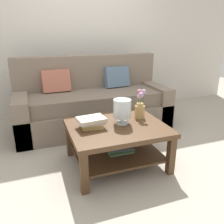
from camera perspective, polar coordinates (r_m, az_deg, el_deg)
ground_plane at (r=2.98m, az=0.06°, el=-8.70°), size 10.00×10.00×0.00m
back_wall at (r=4.22m, az=-8.02°, el=18.46°), size 6.40×0.12×2.70m
couch at (r=3.52m, az=-4.85°, el=2.13°), size 2.24×0.90×1.06m
coffee_table at (r=2.49m, az=1.23°, el=-6.13°), size 1.02×0.84×0.46m
book_stack_main at (r=2.37m, az=-5.06°, el=-2.50°), size 0.30×0.23×0.11m
glass_hurricane_vase at (r=2.43m, az=2.55°, el=0.71°), size 0.19×0.19×0.27m
flower_pitcher at (r=2.63m, az=6.96°, el=1.29°), size 0.12×0.12×0.33m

